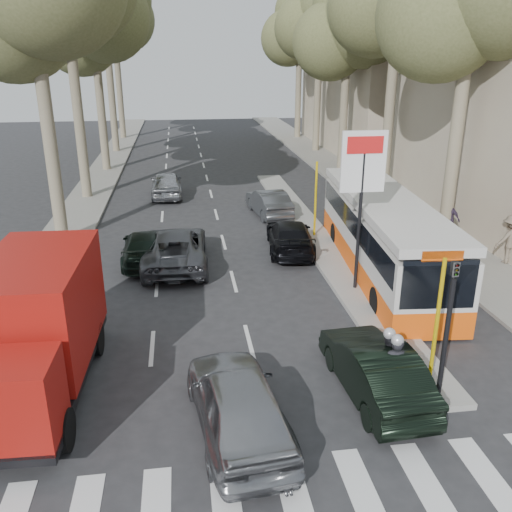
{
  "coord_description": "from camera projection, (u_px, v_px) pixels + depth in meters",
  "views": [
    {
      "loc": [
        -2.65,
        -11.85,
        7.87
      ],
      "look_at": [
        -0.31,
        4.79,
        1.6
      ],
      "focal_mm": 38.0,
      "sensor_mm": 36.0,
      "label": 1
    }
  ],
  "objects": [
    {
      "name": "tree_r_c",
      "position": [
        350.0,
        25.0,
        36.1
      ],
      "size": [
        7.4,
        7.2,
        13.32
      ],
      "color": "#6B604C",
      "rests_on": "ground"
    },
    {
      "name": "motorcycle",
      "position": [
        390.0,
        368.0,
        12.89
      ],
      "size": [
        0.81,
        2.22,
        1.89
      ],
      "rotation": [
        0.0,
        0.0,
        0.04
      ],
      "color": "black",
      "rests_on": "ground"
    },
    {
      "name": "sidewalk_right",
      "position": [
        340.0,
        172.0,
        38.38
      ],
      "size": [
        3.2,
        70.0,
        0.12
      ],
      "primitive_type": "cube",
      "color": "gray",
      "rests_on": "ground"
    },
    {
      "name": "ground",
      "position": [
        293.0,
        377.0,
        14.09
      ],
      "size": [
        120.0,
        120.0,
        0.0
      ],
      "primitive_type": "plane",
      "color": "#28282B",
      "rests_on": "ground"
    },
    {
      "name": "city_bus",
      "position": [
        383.0,
        233.0,
        20.37
      ],
      "size": [
        3.37,
        11.36,
        2.95
      ],
      "rotation": [
        0.0,
        0.0,
        -0.08
      ],
      "color": "#FC580E",
      "rests_on": "ground"
    },
    {
      "name": "traffic_light_island",
      "position": [
        450.0,
        308.0,
        12.25
      ],
      "size": [
        0.16,
        0.41,
        3.6
      ],
      "color": "black",
      "rests_on": "ground"
    },
    {
      "name": "building_far",
      "position": [
        395.0,
        53.0,
        44.86
      ],
      "size": [
        11.0,
        20.0,
        16.0
      ],
      "primitive_type": "cube",
      "color": "#B7A88E",
      "rests_on": "ground"
    },
    {
      "name": "queue_car_a",
      "position": [
        175.0,
        248.0,
        21.27
      ],
      "size": [
        2.54,
        5.34,
        1.47
      ],
      "primitive_type": "imported",
      "rotation": [
        0.0,
        0.0,
        3.12
      ],
      "color": "#44464B",
      "rests_on": "ground"
    },
    {
      "name": "dark_hatchback",
      "position": [
        375.0,
        369.0,
        13.15
      ],
      "size": [
        1.76,
        4.35,
        1.41
      ],
      "primitive_type": "imported",
      "rotation": [
        0.0,
        0.0,
        3.21
      ],
      "color": "black",
      "rests_on": "ground"
    },
    {
      "name": "tree_l_e",
      "position": [
        115.0,
        21.0,
        50.21
      ],
      "size": [
        7.4,
        7.2,
        14.49
      ],
      "color": "#6B604C",
      "rests_on": "ground"
    },
    {
      "name": "tree_l_d",
      "position": [
        105.0,
        1.0,
        42.44
      ],
      "size": [
        7.4,
        7.2,
        15.66
      ],
      "color": "#6B604C",
      "rests_on": "ground"
    },
    {
      "name": "silver_hatchback",
      "position": [
        238.0,
        403.0,
        11.75
      ],
      "size": [
        2.32,
        4.73,
        1.55
      ],
      "primitive_type": "imported",
      "rotation": [
        0.0,
        0.0,
        3.25
      ],
      "color": "gray",
      "rests_on": "ground"
    },
    {
      "name": "queue_car_d",
      "position": [
        269.0,
        202.0,
        28.0
      ],
      "size": [
        1.98,
        4.28,
        1.36
      ],
      "primitive_type": "imported",
      "rotation": [
        0.0,
        0.0,
        3.28
      ],
      "color": "#494C51",
      "rests_on": "ground"
    },
    {
      "name": "traffic_island",
      "position": [
        314.0,
        236.0,
        24.69
      ],
      "size": [
        1.5,
        26.0,
        0.16
      ],
      "primitive_type": "cube",
      "color": "gray",
      "rests_on": "ground"
    },
    {
      "name": "queue_car_b",
      "position": [
        290.0,
        236.0,
        22.86
      ],
      "size": [
        2.32,
        4.69,
        1.31
      ],
      "primitive_type": "imported",
      "rotation": [
        0.0,
        0.0,
        3.03
      ],
      "color": "black",
      "rests_on": "ground"
    },
    {
      "name": "pedestrian_near",
      "position": [
        450.0,
        219.0,
        24.12
      ],
      "size": [
        0.91,
        1.14,
        1.74
      ],
      "primitive_type": "imported",
      "rotation": [
        0.0,
        0.0,
        2.04
      ],
      "color": "#3F314A",
      "rests_on": "sidewalk_right"
    },
    {
      "name": "red_truck",
      "position": [
        34.0,
        328.0,
        12.93
      ],
      "size": [
        2.57,
        6.25,
        3.29
      ],
      "rotation": [
        0.0,
        0.0,
        -0.04
      ],
      "color": "black",
      "rests_on": "ground"
    },
    {
      "name": "tree_l_c",
      "position": [
        95.0,
        19.0,
        35.64
      ],
      "size": [
        7.4,
        7.2,
        13.71
      ],
      "color": "#6B604C",
      "rests_on": "ground"
    },
    {
      "name": "median_left",
      "position": [
        106.0,
        170.0,
        39.0
      ],
      "size": [
        2.4,
        64.0,
        0.12
      ],
      "primitive_type": "cube",
      "color": "gray",
      "rests_on": "ground"
    },
    {
      "name": "tree_r_d",
      "position": [
        322.0,
        11.0,
        43.05
      ],
      "size": [
        7.4,
        7.2,
        14.88
      ],
      "color": "#6B604C",
      "rests_on": "ground"
    },
    {
      "name": "queue_car_c",
      "position": [
        166.0,
        184.0,
        31.63
      ],
      "size": [
        1.84,
        4.4,
        1.49
      ],
      "primitive_type": "imported",
      "rotation": [
        0.0,
        0.0,
        3.16
      ],
      "color": "#A3A6AB",
      "rests_on": "ground"
    },
    {
      "name": "pedestrian_far",
      "position": [
        510.0,
        239.0,
        21.14
      ],
      "size": [
        1.31,
        0.7,
        1.94
      ],
      "primitive_type": "imported",
      "rotation": [
        0.0,
        0.0,
        3.26
      ],
      "color": "#716554",
      "rests_on": "sidewalk_right"
    },
    {
      "name": "billboard",
      "position": [
        362.0,
        189.0,
        17.85
      ],
      "size": [
        1.5,
        12.1,
        5.6
      ],
      "color": "yellow",
      "rests_on": "ground"
    },
    {
      "name": "queue_car_e",
      "position": [
        145.0,
        247.0,
        21.67
      ],
      "size": [
        1.85,
        4.4,
        1.27
      ],
      "primitive_type": "imported",
      "rotation": [
        0.0,
        0.0,
        3.16
      ],
      "color": "black",
      "rests_on": "ground"
    },
    {
      "name": "tree_r_e",
      "position": [
        301.0,
        26.0,
        50.73
      ],
      "size": [
        7.4,
        7.2,
        14.1
      ],
      "color": "#6B604C",
      "rests_on": "ground"
    }
  ]
}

